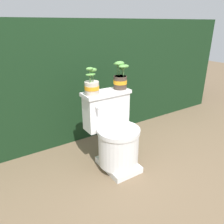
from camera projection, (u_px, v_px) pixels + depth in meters
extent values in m
plane|color=brown|center=(118.00, 167.00, 1.98)|extent=(12.00, 12.00, 0.00)
cube|color=black|center=(67.00, 76.00, 2.60)|extent=(4.15, 0.92, 1.25)
cube|color=silver|center=(118.00, 165.00, 1.97)|extent=(0.27, 0.38, 0.05)
cylinder|color=silver|center=(118.00, 148.00, 1.90)|extent=(0.35, 0.35, 0.30)
cylinder|color=silver|center=(118.00, 131.00, 1.84)|extent=(0.37, 0.37, 0.04)
cube|color=silver|center=(106.00, 111.00, 1.95)|extent=(0.40, 0.15, 0.31)
cube|color=silver|center=(106.00, 93.00, 1.89)|extent=(0.43, 0.18, 0.03)
cylinder|color=silver|center=(98.00, 108.00, 1.76)|extent=(0.02, 0.05, 0.02)
cylinder|color=beige|center=(92.00, 88.00, 1.77)|extent=(0.12, 0.12, 0.11)
cylinder|color=orange|center=(92.00, 88.00, 1.77)|extent=(0.12, 0.12, 0.03)
cylinder|color=#332319|center=(92.00, 82.00, 1.76)|extent=(0.11, 0.11, 0.01)
cylinder|color=#4C753D|center=(91.00, 79.00, 1.73)|extent=(0.01, 0.01, 0.06)
ellipsoid|color=#569342|center=(91.00, 74.00, 1.72)|extent=(0.08, 0.06, 0.02)
cylinder|color=#4C753D|center=(93.00, 76.00, 1.73)|extent=(0.01, 0.01, 0.09)
ellipsoid|color=#569342|center=(93.00, 70.00, 1.71)|extent=(0.07, 0.05, 0.03)
cylinder|color=#4C753D|center=(90.00, 76.00, 1.71)|extent=(0.01, 0.01, 0.10)
ellipsoid|color=#569342|center=(90.00, 69.00, 1.68)|extent=(0.06, 0.04, 0.02)
cylinder|color=#47382D|center=(120.00, 82.00, 1.93)|extent=(0.12, 0.12, 0.12)
cylinder|color=orange|center=(120.00, 82.00, 1.93)|extent=(0.12, 0.12, 0.03)
cylinder|color=#332319|center=(120.00, 77.00, 1.91)|extent=(0.11, 0.11, 0.01)
cylinder|color=#4C753D|center=(122.00, 72.00, 1.93)|extent=(0.01, 0.01, 0.05)
ellipsoid|color=#569342|center=(122.00, 69.00, 1.92)|extent=(0.05, 0.04, 0.02)
cylinder|color=#4C753D|center=(119.00, 70.00, 1.91)|extent=(0.01, 0.01, 0.09)
ellipsoid|color=#569342|center=(119.00, 63.00, 1.89)|extent=(0.10, 0.07, 0.04)
cylinder|color=#4C753D|center=(124.00, 72.00, 1.88)|extent=(0.01, 0.01, 0.08)
ellipsoid|color=#569342|center=(124.00, 66.00, 1.86)|extent=(0.10, 0.07, 0.03)
cylinder|color=#4C753D|center=(117.00, 70.00, 1.92)|extent=(0.01, 0.01, 0.10)
ellipsoid|color=#569342|center=(117.00, 64.00, 1.90)|extent=(0.07, 0.05, 0.02)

